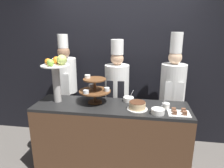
% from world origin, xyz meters
% --- Properties ---
extents(wall_back, '(10.00, 0.06, 2.80)m').
position_xyz_m(wall_back, '(0.00, 1.23, 1.40)').
color(wall_back, black).
rests_on(wall_back, ground_plane).
extents(buffet_counter, '(1.94, 0.57, 0.95)m').
position_xyz_m(buffet_counter, '(0.00, 0.28, 0.47)').
color(buffet_counter, brown).
rests_on(buffet_counter, ground_plane).
extents(tiered_stand, '(0.41, 0.41, 0.36)m').
position_xyz_m(tiered_stand, '(-0.22, 0.34, 1.14)').
color(tiered_stand, brown).
rests_on(tiered_stand, buffet_counter).
extents(fruit_pedestal, '(0.36, 0.36, 0.62)m').
position_xyz_m(fruit_pedestal, '(-0.70, 0.32, 1.35)').
color(fruit_pedestal, '#B2ADA8').
rests_on(fruit_pedestal, buffet_counter).
extents(cake_round, '(0.25, 0.25, 0.09)m').
position_xyz_m(cake_round, '(0.33, 0.21, 0.99)').
color(cake_round, white).
rests_on(cake_round, buffet_counter).
extents(cup_white, '(0.09, 0.09, 0.07)m').
position_xyz_m(cup_white, '(0.67, 0.29, 0.98)').
color(cup_white, white).
rests_on(cup_white, buffet_counter).
extents(cake_square_tray, '(0.24, 0.20, 0.05)m').
position_xyz_m(cake_square_tray, '(0.81, 0.16, 0.96)').
color(cake_square_tray, white).
rests_on(cake_square_tray, buffet_counter).
extents(serving_bowl_near, '(0.15, 0.15, 0.16)m').
position_xyz_m(serving_bowl_near, '(0.57, 0.11, 0.98)').
color(serving_bowl_near, white).
rests_on(serving_bowl_near, buffet_counter).
extents(serving_bowl_far, '(0.14, 0.14, 0.16)m').
position_xyz_m(serving_bowl_far, '(0.21, 0.46, 0.98)').
color(serving_bowl_far, white).
rests_on(serving_bowl_far, buffet_counter).
extents(chef_left, '(0.36, 0.36, 1.79)m').
position_xyz_m(chef_left, '(-0.82, 0.87, 0.99)').
color(chef_left, '#28282D').
rests_on(chef_left, ground_plane).
extents(chef_center_left, '(0.37, 0.37, 1.72)m').
position_xyz_m(chef_center_left, '(-0.00, 0.87, 0.95)').
color(chef_center_left, black).
rests_on(chef_center_left, ground_plane).
extents(chef_center_right, '(0.36, 0.36, 1.83)m').
position_xyz_m(chef_center_right, '(0.82, 0.87, 0.97)').
color(chef_center_right, black).
rests_on(chef_center_right, ground_plane).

